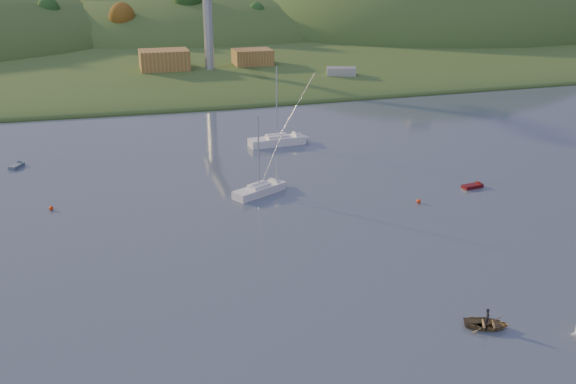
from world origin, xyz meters
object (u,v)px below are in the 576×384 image
object	(u,v)px
red_tender	(476,185)
canoe	(487,324)
sailboat_far	(277,140)
grey_dinghy	(19,165)
sailboat_near	(259,189)

from	to	relation	value
red_tender	canoe	bearing A→B (deg)	-129.29
sailboat_far	red_tender	size ratio (longest dim) A/B	3.64
canoe	red_tender	world-z (taller)	red_tender
red_tender	grey_dinghy	distance (m)	61.86
canoe	grey_dinghy	xyz separation A→B (m)	(-39.62, 54.20, -0.14)
sailboat_near	sailboat_far	size ratio (longest dim) A/B	0.81
sailboat_far	canoe	xyz separation A→B (m)	(2.34, -54.53, -0.41)
sailboat_near	sailboat_far	distance (m)	21.80
canoe	red_tender	distance (m)	33.59
sailboat_far	sailboat_near	bearing A→B (deg)	-116.15
canoe	sailboat_near	bearing A→B (deg)	40.29
sailboat_near	red_tender	size ratio (longest dim) A/B	2.97
sailboat_far	canoe	world-z (taller)	sailboat_far
sailboat_near	sailboat_far	world-z (taller)	sailboat_far
red_tender	grey_dinghy	xyz separation A→B (m)	(-56.51, 25.17, -0.01)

